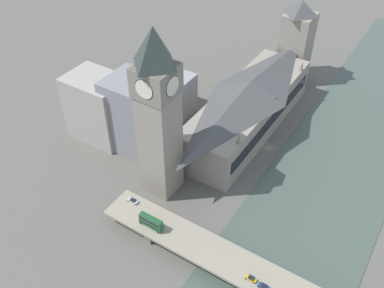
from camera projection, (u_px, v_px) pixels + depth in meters
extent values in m
plane|color=#605E56|center=(269.00, 148.00, 209.16)|extent=(600.00, 600.00, 0.00)
cube|color=#47564C|center=(334.00, 172.00, 195.77)|extent=(52.90, 360.00, 0.30)
cube|color=gray|center=(248.00, 112.00, 214.37)|extent=(27.10, 92.48, 20.66)
cube|color=black|center=(273.00, 119.00, 208.08)|extent=(0.40, 85.08, 6.20)
pyramid|color=#4C4C4C|center=(250.00, 88.00, 205.19)|extent=(26.55, 90.63, 7.63)
cone|color=gray|center=(302.00, 66.00, 223.43)|extent=(2.20, 2.20, 5.00)
cone|color=gray|center=(274.00, 98.00, 200.90)|extent=(2.20, 2.20, 5.00)
cone|color=gray|center=(239.00, 138.00, 178.37)|extent=(2.20, 2.20, 5.00)
cube|color=gray|center=(159.00, 133.00, 169.84)|extent=(13.54, 13.54, 60.62)
cube|color=gray|center=(156.00, 80.00, 154.13)|extent=(14.36, 14.36, 12.19)
cylinder|color=black|center=(172.00, 86.00, 151.28)|extent=(0.50, 8.07, 8.07)
cylinder|color=silver|center=(172.00, 86.00, 151.23)|extent=(0.62, 7.47, 7.47)
cylinder|color=black|center=(141.00, 75.00, 156.97)|extent=(0.50, 8.07, 8.07)
cylinder|color=silver|center=(140.00, 75.00, 157.03)|extent=(0.62, 7.47, 7.47)
cylinder|color=black|center=(167.00, 72.00, 158.58)|extent=(8.07, 0.50, 8.07)
cylinder|color=silver|center=(167.00, 72.00, 158.67)|extent=(7.47, 0.62, 7.47)
cylinder|color=black|center=(144.00, 89.00, 149.67)|extent=(8.07, 0.50, 8.07)
cylinder|color=silver|center=(144.00, 90.00, 149.58)|extent=(7.47, 0.62, 7.47)
pyramid|color=#2D3833|center=(154.00, 46.00, 145.34)|extent=(13.81, 13.81, 14.91)
cube|color=gray|center=(295.00, 47.00, 245.36)|extent=(15.95, 15.95, 40.18)
pyramid|color=#4C4C4C|center=(302.00, 8.00, 230.00)|extent=(15.95, 15.95, 7.18)
cube|color=gray|center=(269.00, 288.00, 148.61)|extent=(3.00, 12.45, 5.13)
cube|color=gray|center=(157.00, 228.00, 168.37)|extent=(3.00, 12.45, 5.13)
cube|color=gray|center=(270.00, 283.00, 146.55)|extent=(137.80, 14.65, 1.20)
cube|color=#235B33|center=(151.00, 224.00, 163.33)|extent=(10.06, 2.45, 2.07)
cube|color=black|center=(151.00, 223.00, 163.06)|extent=(9.05, 2.51, 0.91)
cube|color=#235B33|center=(151.00, 220.00, 161.87)|extent=(9.86, 2.45, 2.43)
cube|color=black|center=(151.00, 220.00, 161.79)|extent=(9.05, 2.51, 1.17)
cube|color=#1E4E2B|center=(151.00, 218.00, 161.03)|extent=(9.76, 2.32, 0.16)
cylinder|color=black|center=(144.00, 219.00, 166.36)|extent=(1.05, 0.28, 1.05)
cylinder|color=black|center=(141.00, 223.00, 164.93)|extent=(1.05, 0.28, 1.05)
cylinder|color=black|center=(162.00, 228.00, 162.97)|extent=(1.05, 0.28, 1.05)
cylinder|color=black|center=(158.00, 232.00, 161.54)|extent=(1.05, 0.28, 1.05)
cube|color=gold|center=(251.00, 279.00, 146.42)|extent=(4.00, 1.73, 0.69)
cube|color=black|center=(251.00, 278.00, 145.97)|extent=(2.08, 1.56, 0.54)
cylinder|color=black|center=(248.00, 275.00, 147.70)|extent=(0.69, 0.22, 0.69)
cylinder|color=black|center=(246.00, 279.00, 146.71)|extent=(0.69, 0.22, 0.69)
cylinder|color=black|center=(256.00, 279.00, 146.46)|extent=(0.69, 0.22, 0.69)
cylinder|color=black|center=(254.00, 283.00, 145.47)|extent=(0.69, 0.22, 0.69)
cube|color=silver|center=(133.00, 201.00, 173.47)|extent=(4.51, 1.83, 0.71)
cube|color=black|center=(133.00, 200.00, 173.02)|extent=(2.35, 1.65, 0.49)
cylinder|color=black|center=(131.00, 198.00, 174.93)|extent=(0.60, 0.22, 0.60)
cylinder|color=black|center=(128.00, 201.00, 173.87)|extent=(0.60, 0.22, 0.60)
cylinder|color=black|center=(138.00, 202.00, 173.42)|extent=(0.60, 0.22, 0.60)
cylinder|color=black|center=(135.00, 204.00, 172.36)|extent=(0.60, 0.22, 0.60)
cube|color=navy|center=(263.00, 287.00, 144.14)|extent=(3.80, 1.83, 0.65)
cube|color=black|center=(264.00, 286.00, 143.74)|extent=(1.98, 1.64, 0.47)
cylinder|color=black|center=(261.00, 283.00, 145.40)|extent=(0.68, 0.22, 0.68)
cylinder|color=black|center=(258.00, 287.00, 144.35)|extent=(0.68, 0.22, 0.68)
cylinder|color=black|center=(268.00, 287.00, 144.24)|extent=(0.68, 0.22, 0.68)
cube|color=#A39E93|center=(99.00, 107.00, 206.98)|extent=(28.44, 20.74, 32.66)
cube|color=gray|center=(133.00, 114.00, 199.20)|extent=(21.13, 22.02, 37.18)
cube|color=#939399|center=(170.00, 93.00, 226.04)|extent=(23.92, 16.39, 22.24)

